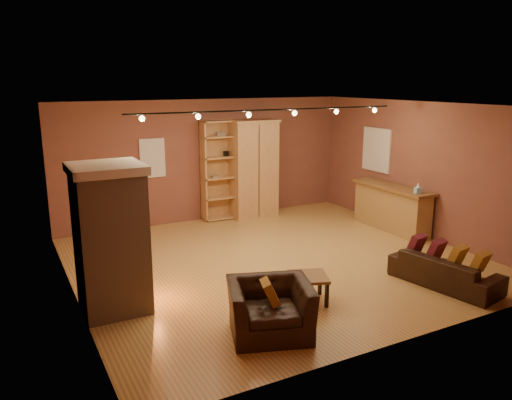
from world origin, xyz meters
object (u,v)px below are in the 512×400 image
bookcase (220,169)px  bar_counter (391,208)px  fireplace (111,239)px  loveseat (445,265)px  coffee_table (309,279)px  armchair (270,300)px  armoire (253,168)px

bookcase → bar_counter: bearing=-41.8°
fireplace → bar_counter: size_ratio=1.03×
fireplace → loveseat: fireplace is taller
bar_counter → coffee_table: (-3.64, -2.22, -0.15)m
bar_counter → loveseat: bearing=-116.7°
armchair → coffee_table: (0.98, 0.57, -0.11)m
bookcase → coffee_table: (-0.72, -4.83, -0.83)m
bookcase → armchair: bookcase is taller
armoire → loveseat: size_ratio=1.29×
bookcase → bar_counter: size_ratio=1.13×
armoire → loveseat: 5.31m
bar_counter → fireplace: bearing=-169.9°
fireplace → armchair: size_ratio=1.73×
bar_counter → armchair: bar_counter is taller
loveseat → fireplace: bearing=60.8°
bar_counter → loveseat: bar_counter is taller
fireplace → bookcase: size_ratio=0.91×
bookcase → armchair: (-1.70, -5.41, -0.72)m
armoire → coffee_table: (-1.50, -4.66, -0.81)m
armoire → bar_counter: bearing=-48.8°
bookcase → armoire: bookcase is taller
loveseat → coffee_table: bearing=66.2°
bar_counter → loveseat: size_ratio=1.15×
fireplace → loveseat: bearing=-18.6°
fireplace → bookcase: bearing=48.3°
fireplace → armchair: 2.41m
fireplace → armoire: (4.10, 3.56, 0.10)m
bar_counter → armchair: bearing=-148.9°
fireplace → coffee_table: bearing=-23.0°
bar_counter → armchair: 5.40m
loveseat → armchair: armchair is taller
loveseat → coffee_table: 2.33m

